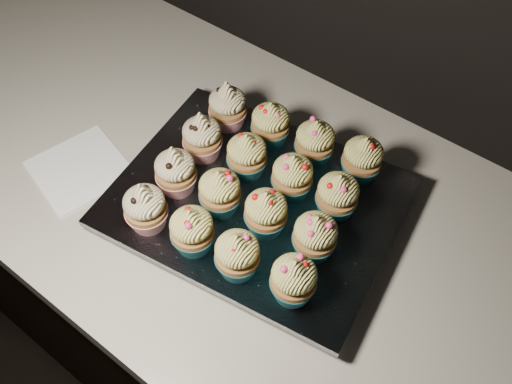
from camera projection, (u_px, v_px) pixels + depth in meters
cabinet at (324, 370)px, 1.22m from camera, size 2.40×0.60×0.86m
worktop at (352, 265)px, 0.86m from camera, size 2.44×0.64×0.04m
napkin at (80, 169)px, 0.94m from camera, size 0.17×0.17×0.00m
baking_tray at (256, 207)px, 0.89m from camera, size 0.43×0.35×0.02m
foil_lining at (256, 201)px, 0.87m from camera, size 0.46×0.39×0.01m
cupcake_0 at (145, 207)px, 0.81m from camera, size 0.06×0.06×0.10m
cupcake_1 at (192, 230)px, 0.79m from camera, size 0.06×0.06×0.08m
cupcake_2 at (237, 255)px, 0.76m from camera, size 0.06×0.06×0.08m
cupcake_3 at (294, 279)px, 0.74m from camera, size 0.06×0.06×0.08m
cupcake_4 at (175, 171)px, 0.85m from camera, size 0.06×0.06×0.10m
cupcake_5 at (220, 192)px, 0.83m from camera, size 0.06×0.06×0.08m
cupcake_6 at (266, 212)px, 0.81m from camera, size 0.06×0.06×0.08m
cupcake_7 at (315, 236)px, 0.78m from camera, size 0.06×0.06×0.08m
cupcake_8 at (202, 137)px, 0.89m from camera, size 0.06×0.06×0.10m
cupcake_9 at (247, 155)px, 0.87m from camera, size 0.06×0.06×0.08m
cupcake_10 at (292, 176)px, 0.85m from camera, size 0.06×0.06×0.08m
cupcake_11 at (337, 195)px, 0.82m from camera, size 0.06×0.06×0.08m
cupcake_12 at (227, 106)px, 0.93m from camera, size 0.06×0.06×0.10m
cupcake_13 at (270, 124)px, 0.91m from camera, size 0.06×0.06×0.08m
cupcake_14 at (315, 142)px, 0.89m from camera, size 0.06×0.06×0.08m
cupcake_15 at (362, 158)px, 0.87m from camera, size 0.06×0.06×0.08m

